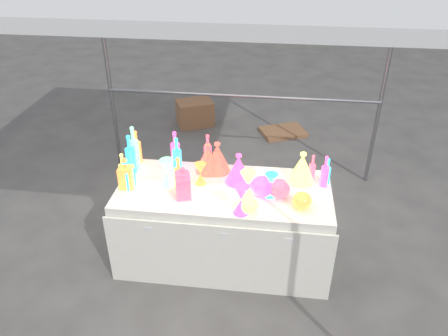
# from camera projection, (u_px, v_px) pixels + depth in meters

# --- Properties ---
(ground) EXTENTS (80.00, 80.00, 0.00)m
(ground) POSITION_uv_depth(u_px,v_px,m) (224.00, 255.00, 4.06)
(ground) COLOR slate
(ground) RESTS_ON ground
(display_table) EXTENTS (1.84, 0.83, 0.75)m
(display_table) POSITION_uv_depth(u_px,v_px,m) (224.00, 224.00, 3.86)
(display_table) COLOR white
(display_table) RESTS_ON ground
(cardboard_box_closed) EXTENTS (0.61, 0.54, 0.37)m
(cardboard_box_closed) POSITION_uv_depth(u_px,v_px,m) (195.00, 113.00, 6.41)
(cardboard_box_closed) COLOR #9C6A46
(cardboard_box_closed) RESTS_ON ground
(cardboard_box_flat) EXTENTS (0.72, 0.63, 0.05)m
(cardboard_box_flat) POSITION_uv_depth(u_px,v_px,m) (283.00, 132.00, 6.23)
(cardboard_box_flat) COLOR #9C6A46
(cardboard_box_flat) RESTS_ON ground
(bottle_0) EXTENTS (0.10, 0.10, 0.32)m
(bottle_0) POSITION_uv_depth(u_px,v_px,m) (137.00, 146.00, 3.98)
(bottle_0) COLOR #C8123F
(bottle_0) RESTS_ON display_table
(bottle_1) EXTENTS (0.11, 0.11, 0.36)m
(bottle_1) POSITION_uv_depth(u_px,v_px,m) (130.00, 154.00, 3.81)
(bottle_1) COLOR #1B9922
(bottle_1) RESTS_ON display_table
(bottle_2) EXTENTS (0.09, 0.09, 0.32)m
(bottle_2) POSITION_uv_depth(u_px,v_px,m) (208.00, 150.00, 3.91)
(bottle_2) COLOR #FF611A
(bottle_2) RESTS_ON display_table
(bottle_3) EXTENTS (0.09, 0.09, 0.33)m
(bottle_3) POSITION_uv_depth(u_px,v_px,m) (175.00, 148.00, 3.94)
(bottle_3) COLOR blue
(bottle_3) RESTS_ON display_table
(bottle_4) EXTENTS (0.08, 0.08, 0.30)m
(bottle_4) POSITION_uv_depth(u_px,v_px,m) (123.00, 169.00, 3.66)
(bottle_4) COLOR #146C83
(bottle_4) RESTS_ON display_table
(bottle_5) EXTENTS (0.10, 0.10, 0.39)m
(bottle_5) POSITION_uv_depth(u_px,v_px,m) (134.00, 146.00, 3.90)
(bottle_5) COLOR #C52783
(bottle_5) RESTS_ON display_table
(bottle_6) EXTENTS (0.09, 0.09, 0.29)m
(bottle_6) POSITION_uv_depth(u_px,v_px,m) (179.00, 173.00, 3.62)
(bottle_6) COLOR #C8123F
(bottle_6) RESTS_ON display_table
(bottle_7) EXTENTS (0.10, 0.10, 0.34)m
(bottle_7) POSITION_uv_depth(u_px,v_px,m) (177.00, 155.00, 3.82)
(bottle_7) COLOR #1B9922
(bottle_7) RESTS_ON display_table
(decanter_0) EXTENTS (0.12, 0.12, 0.28)m
(decanter_0) POSITION_uv_depth(u_px,v_px,m) (126.00, 173.00, 3.62)
(decanter_0) COLOR #C8123F
(decanter_0) RESTS_ON display_table
(decanter_1) EXTENTS (0.14, 0.14, 0.28)m
(decanter_1) POSITION_uv_depth(u_px,v_px,m) (183.00, 183.00, 3.49)
(decanter_1) COLOR #FF611A
(decanter_1) RESTS_ON display_table
(decanter_2) EXTENTS (0.13, 0.13, 0.26)m
(decanter_2) POSITION_uv_depth(u_px,v_px,m) (126.00, 174.00, 3.63)
(decanter_2) COLOR #1B9922
(decanter_2) RESTS_ON display_table
(hourglass_0) EXTENTS (0.14, 0.14, 0.23)m
(hourglass_0) POSITION_uv_depth(u_px,v_px,m) (183.00, 185.00, 3.51)
(hourglass_0) COLOR #FF611A
(hourglass_0) RESTS_ON display_table
(hourglass_1) EXTENTS (0.14, 0.14, 0.25)m
(hourglass_1) POSITION_uv_depth(u_px,v_px,m) (241.00, 200.00, 3.32)
(hourglass_1) COLOR blue
(hourglass_1) RESTS_ON display_table
(hourglass_2) EXTENTS (0.16, 0.16, 0.25)m
(hourglass_2) POSITION_uv_depth(u_px,v_px,m) (248.00, 186.00, 3.48)
(hourglass_2) COLOR #146C83
(hourglass_2) RESTS_ON display_table
(hourglass_3) EXTENTS (0.14, 0.14, 0.25)m
(hourglass_3) POSITION_uv_depth(u_px,v_px,m) (168.00, 173.00, 3.65)
(hourglass_3) COLOR #C52783
(hourglass_3) RESTS_ON display_table
(hourglass_4) EXTENTS (0.11, 0.11, 0.20)m
(hourglass_4) POSITION_uv_depth(u_px,v_px,m) (200.00, 174.00, 3.69)
(hourglass_4) COLOR #C8123F
(hourglass_4) RESTS_ON display_table
(hourglass_5) EXTENTS (0.14, 0.14, 0.21)m
(hourglass_5) POSITION_uv_depth(u_px,v_px,m) (271.00, 185.00, 3.52)
(hourglass_5) COLOR #1B9922
(hourglass_5) RESTS_ON display_table
(globe_0) EXTENTS (0.20, 0.20, 0.12)m
(globe_0) POSITION_uv_depth(u_px,v_px,m) (302.00, 201.00, 3.41)
(globe_0) COLOR #C8123F
(globe_0) RESTS_ON display_table
(globe_1) EXTENTS (0.15, 0.15, 0.12)m
(globe_1) POSITION_uv_depth(u_px,v_px,m) (249.00, 206.00, 3.36)
(globe_1) COLOR #146C83
(globe_1) RESTS_ON display_table
(globe_2) EXTENTS (0.21, 0.21, 0.14)m
(globe_2) POSITION_uv_depth(u_px,v_px,m) (279.00, 190.00, 3.53)
(globe_2) COLOR #FF611A
(globe_2) RESTS_ON display_table
(globe_3) EXTENTS (0.25, 0.25, 0.15)m
(globe_3) POSITION_uv_depth(u_px,v_px,m) (262.00, 187.00, 3.55)
(globe_3) COLOR blue
(globe_3) RESTS_ON display_table
(lampshade_0) EXTENTS (0.25, 0.25, 0.28)m
(lampshade_0) POSITION_uv_depth(u_px,v_px,m) (217.00, 157.00, 3.85)
(lampshade_0) COLOR gold
(lampshade_0) RESTS_ON display_table
(lampshade_1) EXTENTS (0.25, 0.25, 0.27)m
(lampshade_1) POSITION_uv_depth(u_px,v_px,m) (208.00, 158.00, 3.85)
(lampshade_1) COLOR gold
(lampshade_1) RESTS_ON display_table
(lampshade_2) EXTENTS (0.25, 0.25, 0.27)m
(lampshade_2) POSITION_uv_depth(u_px,v_px,m) (239.00, 168.00, 3.70)
(lampshade_2) COLOR blue
(lampshade_2) RESTS_ON display_table
(lampshade_3) EXTENTS (0.29, 0.29, 0.28)m
(lampshade_3) POSITION_uv_depth(u_px,v_px,m) (302.00, 167.00, 3.70)
(lampshade_3) COLOR #146C83
(lampshade_3) RESTS_ON display_table
(bottle_8) EXTENTS (0.06, 0.06, 0.24)m
(bottle_8) POSITION_uv_depth(u_px,v_px,m) (328.00, 171.00, 3.68)
(bottle_8) COLOR #1B9922
(bottle_8) RESTS_ON display_table
(bottle_9) EXTENTS (0.07, 0.07, 0.26)m
(bottle_9) POSITION_uv_depth(u_px,v_px,m) (312.00, 168.00, 3.71)
(bottle_9) COLOR #FF611A
(bottle_9) RESTS_ON display_table
(bottle_10) EXTENTS (0.07, 0.07, 0.29)m
(bottle_10) POSITION_uv_depth(u_px,v_px,m) (325.00, 171.00, 3.64)
(bottle_10) COLOR blue
(bottle_10) RESTS_ON display_table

